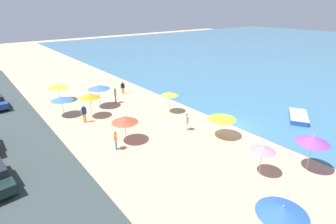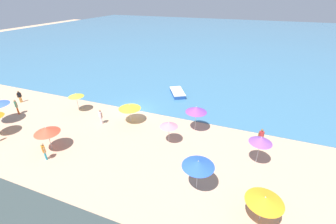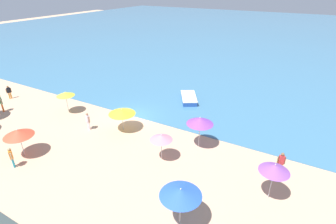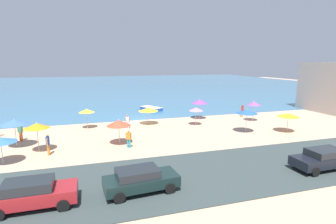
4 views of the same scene
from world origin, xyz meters
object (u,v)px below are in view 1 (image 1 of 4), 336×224
Objects in this scene: beach_umbrella_2 at (313,139)px; beach_umbrella_10 at (170,94)px; beach_umbrella_0 at (283,210)px; bather_0 at (115,95)px; bather_1 at (186,121)px; beach_umbrella_6 at (90,96)px; bather_2 at (116,139)px; beach_umbrella_5 at (263,149)px; skiff_nearshore at (298,117)px; bather_3 at (123,87)px; beach_umbrella_9 at (58,86)px; beach_umbrella_7 at (125,119)px; beach_umbrella_8 at (62,99)px; beach_umbrella_11 at (222,117)px; bather_5 at (84,113)px; beach_umbrella_1 at (99,87)px.

beach_umbrella_2 is 14.43m from beach_umbrella_10.
beach_umbrella_0 is 0.94× the size of beach_umbrella_2.
beach_umbrella_0 is 23.07m from bather_0.
beach_umbrella_6 is at bearing -146.20° from bather_1.
beach_umbrella_0 is at bearing -23.22° from bather_1.
beach_umbrella_5 is at bearing 34.29° from bather_2.
bather_2 is 0.41× the size of skiff_nearshore.
bather_1 reaches higher than bather_3.
beach_umbrella_9 is 1.44× the size of bather_1.
beach_umbrella_7 is (-9.76, -4.88, 0.06)m from beach_umbrella_5.
beach_umbrella_8 is (-20.52, -10.22, -0.54)m from beach_umbrella_2.
bather_0 is at bearing -176.66° from beach_umbrella_5.
beach_umbrella_11 is 9.44m from skiff_nearshore.
bather_3 is at bearing 127.45° from bather_5.
bather_2 is at bearing -139.58° from beach_umbrella_2.
beach_umbrella_0 is 20.57m from beach_umbrella_6.
bather_5 is at bearing 179.50° from bather_2.
beach_umbrella_2 reaches higher than beach_umbrella_5.
beach_umbrella_1 is 9.18m from beach_umbrella_7.
bather_5 is at bearing -58.30° from bather_0.
bather_2 is 18.35m from skiff_nearshore.
beach_umbrella_9 is 1.45× the size of bather_2.
bather_1 is 1.06× the size of bather_3.
bather_1 is (15.49, 6.67, -0.93)m from beach_umbrella_9.
bather_1 is (10.54, 3.65, -1.39)m from beach_umbrella_1.
beach_umbrella_11 is (11.21, 7.15, -0.43)m from beach_umbrella_6.
beach_umbrella_10 is 7.06m from bather_0.
beach_umbrella_7 is 1.01× the size of beach_umbrella_10.
beach_umbrella_5 reaches higher than skiff_nearshore.
bather_3 is (-2.61, 2.43, -0.14)m from bather_0.
bather_2 is at bearing -66.88° from beach_umbrella_10.
bather_1 is 1.01× the size of bather_2.
beach_umbrella_2 is at bearing 26.49° from beach_umbrella_8.
beach_umbrella_6 is 1.55× the size of bather_2.
beach_umbrella_10 is 1.40× the size of bather_1.
bather_0 is 0.45× the size of skiff_nearshore.
skiff_nearshore is at bearing 49.81° from beach_umbrella_6.
beach_umbrella_9 is 7.81m from bather_3.
beach_umbrella_6 is 1.15× the size of beach_umbrella_8.
beach_umbrella_8 is (-22.70, -2.55, -0.43)m from beach_umbrella_0.
beach_umbrella_2 is 14.32m from bather_2.
skiff_nearshore is (5.24, 10.52, -0.62)m from bather_1.
beach_umbrella_5 is 1.33× the size of bather_1.
beach_umbrella_6 reaches higher than beach_umbrella_5.
beach_umbrella_0 reaches higher than bather_0.
bather_0 is 20.01m from skiff_nearshore.
beach_umbrella_6 is 1.42× the size of bather_5.
beach_umbrella_2 reaches higher than beach_umbrella_0.
beach_umbrella_6 is at bearing -156.29° from beach_umbrella_2.
skiff_nearshore is (15.83, 12.22, -0.71)m from bather_0.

